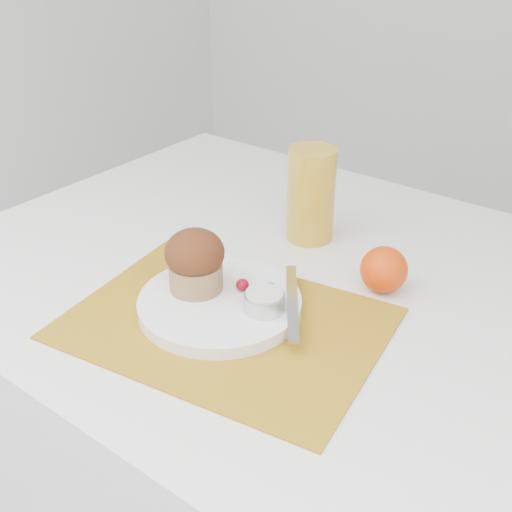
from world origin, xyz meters
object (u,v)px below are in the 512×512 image
Objects in this scene: orange at (384,270)px; muffin at (195,260)px; table at (320,472)px; plate at (220,304)px; juice_glass at (311,195)px.

orange is 0.70× the size of muffin.
orange reaches higher than table.
muffin is (-0.19, -0.18, 0.03)m from orange.
plate is at bearing -0.82° from muffin.
plate is at bearing -122.39° from table.
muffin is (-0.02, -0.25, -0.01)m from juice_glass.
juice_glass reaches higher than orange.
table is 5.46× the size of plate.
plate is 3.29× the size of orange.
plate is at bearing -84.87° from juice_glass.
plate is at bearing -129.18° from orange.
muffin is at bearing -132.99° from table.
muffin reaches higher than table.
juice_glass is at bearing 85.62° from muffin.
orange is 0.44× the size of juice_glass.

